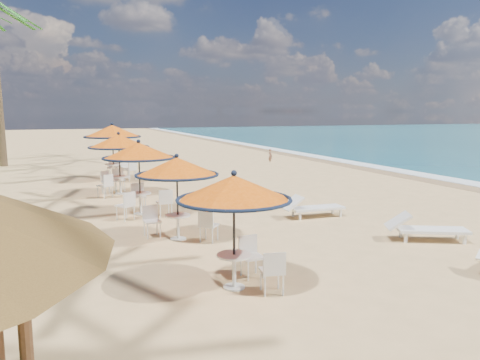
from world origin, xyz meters
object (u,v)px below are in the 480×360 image
object	(u,v)px
station_4	(114,138)
lounger_far	(311,207)
station_3	(117,149)
station_2	(139,160)
lounger_mid	(424,228)
station_0	(237,199)
station_1	(177,174)

from	to	relation	value
station_4	lounger_far	size ratio (longest dim) A/B	1.38
station_3	station_4	distance (m)	3.74
station_2	lounger_far	distance (m)	5.34
lounger_mid	station_3	bearing A→B (deg)	149.58
station_2	station_4	xyz separation A→B (m)	(0.14, 7.60, 0.25)
station_0	station_3	world-z (taller)	station_3
station_3	lounger_far	world-z (taller)	station_3
lounger_far	station_2	bearing A→B (deg)	156.84
station_0	station_2	distance (m)	6.72
station_2	station_3	xyz separation A→B (m)	(-0.18, 3.88, 0.05)
station_2	station_0	bearing A→B (deg)	-85.02
lounger_mid	station_0	bearing A→B (deg)	-140.83
station_4	station_2	bearing A→B (deg)	-91.03
station_3	lounger_mid	bearing A→B (deg)	-57.02
station_2	lounger_far	world-z (taller)	station_2
station_0	lounger_far	bearing A→B (deg)	47.49
station_0	lounger_mid	size ratio (longest dim) A/B	1.07
station_2	station_4	distance (m)	7.60
station_1	station_3	size ratio (longest dim) A/B	0.90
station_1	station_3	distance (m)	7.08
station_3	lounger_mid	size ratio (longest dim) A/B	1.19
station_1	lounger_far	world-z (taller)	station_1
station_2	lounger_far	xyz separation A→B (m)	(4.64, -2.26, -1.36)
lounger_far	lounger_mid	bearing A→B (deg)	-65.83
station_3	lounger_far	distance (m)	7.93
station_3	station_0	bearing A→B (deg)	-85.90
station_0	lounger_mid	distance (m)	5.61
station_4	station_0	bearing A→B (deg)	-88.21
station_2	station_4	bearing A→B (deg)	88.97
station_4	lounger_far	distance (m)	10.96
lounger_far	station_0	bearing A→B (deg)	-129.71
station_2	station_1	bearing A→B (deg)	-83.21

